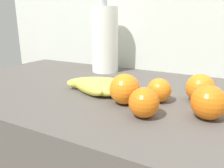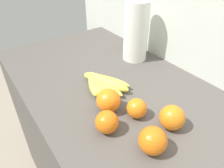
# 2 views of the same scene
# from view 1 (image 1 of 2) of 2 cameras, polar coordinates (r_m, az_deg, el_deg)

# --- Properties ---
(banana_bunch) EXTENTS (0.22, 0.17, 0.04)m
(banana_bunch) POSITION_cam_1_polar(r_m,az_deg,el_deg) (0.69, -4.45, -0.44)
(banana_bunch) COLOR #D6CB4C
(banana_bunch) RESTS_ON counter
(orange_back_left) EXTENTS (0.07, 0.07, 0.07)m
(orange_back_left) POSITION_cam_1_polar(r_m,az_deg,el_deg) (0.51, 8.31, -4.82)
(orange_back_left) COLOR orange
(orange_back_left) RESTS_ON counter
(orange_center) EXTENTS (0.08, 0.08, 0.08)m
(orange_center) POSITION_cam_1_polar(r_m,az_deg,el_deg) (0.54, 23.88, -4.44)
(orange_center) COLOR orange
(orange_center) RESTS_ON counter
(orange_right) EXTENTS (0.07, 0.07, 0.07)m
(orange_right) POSITION_cam_1_polar(r_m,az_deg,el_deg) (0.61, 12.16, -1.61)
(orange_right) COLOR orange
(orange_right) RESTS_ON counter
(orange_front) EXTENTS (0.08, 0.08, 0.08)m
(orange_front) POSITION_cam_1_polar(r_m,az_deg,el_deg) (0.65, 22.02, -0.97)
(orange_front) COLOR orange
(orange_front) RESTS_ON counter
(orange_back_right) EXTENTS (0.08, 0.08, 0.08)m
(orange_back_right) POSITION_cam_1_polar(r_m,az_deg,el_deg) (0.58, 3.30, -1.33)
(orange_back_right) COLOR orange
(orange_back_right) RESTS_ON counter
(paper_towel_roll) EXTENTS (0.11, 0.11, 0.30)m
(paper_towel_roll) POSITION_cam_1_polar(r_m,az_deg,el_deg) (0.96, -1.86, 11.36)
(paper_towel_roll) COLOR white
(paper_towel_roll) RESTS_ON counter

